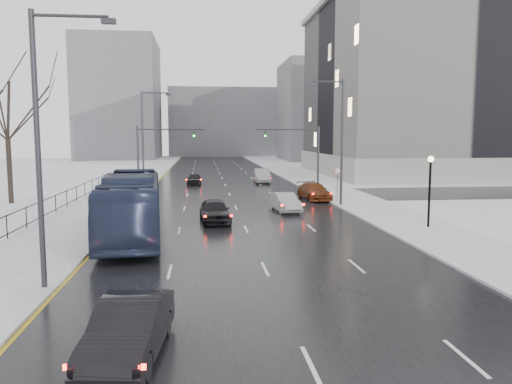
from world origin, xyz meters
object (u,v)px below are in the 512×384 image
object	(u,v)px
streetlight_r_mid	(339,136)
bus	(132,206)
no_uturn_sign	(338,174)
lamppost_r_mid	(430,181)
mast_signal_right	(307,152)
sedan_center_far	(194,179)
streetlight_l_near	(44,137)
sedan_center_near	(215,211)
tree_park_e	(12,205)
mast_signal_left	(150,152)
sedan_right_near	(285,202)
sedan_right_distant	(262,176)
sedan_left_near	(129,329)
sedan_right_far	(314,191)
streetlight_l_far	(145,136)

from	to	relation	value
streetlight_r_mid	bus	world-z (taller)	streetlight_r_mid
no_uturn_sign	lamppost_r_mid	bearing A→B (deg)	-82.67
mast_signal_right	sedan_center_far	distance (m)	15.58
streetlight_r_mid	bus	size ratio (longest dim) A/B	0.78
streetlight_l_near	bus	size ratio (longest dim) A/B	0.78
streetlight_r_mid	sedan_center_near	world-z (taller)	streetlight_r_mid
tree_park_e	bus	distance (m)	18.84
no_uturn_sign	sedan_center_near	size ratio (longest dim) A/B	0.60
mast_signal_left	sedan_center_near	world-z (taller)	mast_signal_left
streetlight_l_near	sedan_right_near	world-z (taller)	streetlight_l_near
lamppost_r_mid	sedan_right_distant	world-z (taller)	lamppost_r_mid
sedan_left_near	sedan_right_distant	world-z (taller)	sedan_right_distant
bus	sedan_center_near	world-z (taller)	bus
sedan_center_far	mast_signal_left	bearing A→B (deg)	-108.42
streetlight_r_mid	sedan_right_far	xyz separation A→B (m)	(-0.97, 4.24, -4.86)
sedan_center_far	sedan_right_far	bearing A→B (deg)	-52.13
tree_park_e	lamppost_r_mid	size ratio (longest dim) A/B	3.15
sedan_left_near	sedan_right_far	distance (m)	32.45
no_uturn_sign	sedan_center_far	size ratio (longest dim) A/B	0.69
tree_park_e	sedan_center_near	world-z (taller)	tree_park_e
tree_park_e	sedan_center_near	bearing A→B (deg)	-32.27
sedan_left_near	bus	distance (m)	15.54
sedan_left_near	tree_park_e	bearing A→B (deg)	120.54
streetlight_r_mid	sedan_center_near	bearing A→B (deg)	-147.54
streetlight_l_far	lamppost_r_mid	xyz separation A→B (m)	(19.17, -22.00, -2.67)
no_uturn_sign	bus	size ratio (longest dim) A/B	0.21
sedan_center_near	sedan_right_distant	bearing A→B (deg)	72.26
sedan_right_near	sedan_center_far	xyz separation A→B (m)	(-7.00, 20.92, -0.03)
lamppost_r_mid	sedan_right_far	bearing A→B (deg)	104.94
streetlight_r_mid	streetlight_l_near	bearing A→B (deg)	-129.24
lamppost_r_mid	sedan_center_far	world-z (taller)	lamppost_r_mid
mast_signal_right	no_uturn_sign	distance (m)	4.77
mast_signal_left	sedan_center_near	xyz separation A→B (m)	(5.51, -14.35, -3.31)
lamppost_r_mid	sedan_right_distant	xyz separation A→B (m)	(-6.50, 30.25, -2.08)
lamppost_r_mid	sedan_right_near	size ratio (longest dim) A/B	1.02
lamppost_r_mid	sedan_left_near	bearing A→B (deg)	-134.04
streetlight_l_near	bus	distance (m)	10.23
sedan_right_far	sedan_center_far	xyz separation A→B (m)	(-10.70, 14.43, -0.06)
streetlight_l_near	mast_signal_left	size ratio (longest dim) A/B	1.54
mast_signal_right	sedan_right_far	size ratio (longest dim) A/B	1.31
sedan_right_distant	sedan_center_far	bearing A→B (deg)	-166.37
no_uturn_sign	sedan_right_near	distance (m)	8.60
streetlight_l_far	mast_signal_right	xyz separation A→B (m)	(15.49, -4.00, -1.51)
streetlight_l_far	sedan_right_near	bearing A→B (deg)	-50.69
mast_signal_right	bus	size ratio (longest dim) A/B	0.51
sedan_right_distant	sedan_center_near	bearing A→B (deg)	-100.89
tree_park_e	streetlight_l_far	size ratio (longest dim) A/B	1.35
mast_signal_right	no_uturn_sign	world-z (taller)	mast_signal_right
streetlight_r_mid	streetlight_l_far	distance (m)	20.27
bus	sedan_right_far	bearing A→B (deg)	42.40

